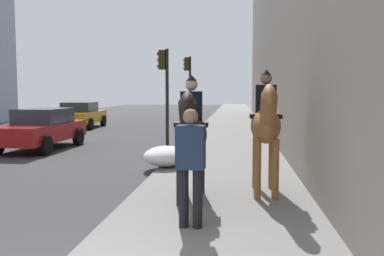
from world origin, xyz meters
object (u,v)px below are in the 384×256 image
(mounted_horse_far, at_px, (266,124))
(pedestrian_greeting, at_px, (191,160))
(mounted_horse_near, at_px, (191,132))
(traffic_light_near_curb, at_px, (165,81))
(car_mid_lane, at_px, (41,128))
(car_near_lane, at_px, (81,115))
(traffic_light_far_curb, at_px, (188,81))

(mounted_horse_far, xyz_separation_m, pedestrian_greeting, (-2.16, 1.19, -0.35))
(mounted_horse_near, bearing_deg, traffic_light_near_curb, -169.53)
(car_mid_lane, bearing_deg, mounted_horse_near, 42.33)
(mounted_horse_far, relative_size, car_near_lane, 0.56)
(pedestrian_greeting, distance_m, car_mid_lane, 10.70)
(car_mid_lane, height_order, traffic_light_far_curb, traffic_light_far_curb)
(traffic_light_far_curb, bearing_deg, traffic_light_near_curb, 179.63)
(mounted_horse_near, xyz_separation_m, pedestrian_greeting, (-1.55, -0.16, -0.24))
(mounted_horse_far, bearing_deg, traffic_light_far_curb, -167.80)
(pedestrian_greeting, bearing_deg, mounted_horse_near, 9.68)
(mounted_horse_near, height_order, car_mid_lane, mounted_horse_near)
(traffic_light_far_curb, bearing_deg, car_mid_lane, 152.89)
(traffic_light_near_curb, xyz_separation_m, traffic_light_far_curb, (7.40, -0.05, 0.18))
(car_mid_lane, bearing_deg, car_near_lane, -166.83)
(pedestrian_greeting, height_order, car_mid_lane, pedestrian_greeting)
(traffic_light_far_curb, bearing_deg, pedestrian_greeting, -173.51)
(mounted_horse_far, relative_size, pedestrian_greeting, 1.39)
(mounted_horse_far, height_order, pedestrian_greeting, mounted_horse_far)
(mounted_horse_near, xyz_separation_m, mounted_horse_far, (0.61, -1.35, 0.11))
(mounted_horse_near, distance_m, pedestrian_greeting, 1.58)
(mounted_horse_near, distance_m, traffic_light_far_curb, 15.71)
(pedestrian_greeting, bearing_deg, traffic_light_near_curb, 15.43)
(mounted_horse_far, bearing_deg, mounted_horse_near, -65.37)
(traffic_light_near_curb, height_order, traffic_light_far_curb, traffic_light_far_curb)
(mounted_horse_far, relative_size, traffic_light_near_curb, 0.66)
(mounted_horse_near, relative_size, traffic_light_far_curb, 0.58)
(car_near_lane, distance_m, car_mid_lane, 8.90)
(car_mid_lane, bearing_deg, pedestrian_greeting, 37.58)
(car_near_lane, bearing_deg, traffic_light_near_curb, -144.24)
(mounted_horse_near, bearing_deg, car_near_lane, -155.85)
(car_mid_lane, relative_size, traffic_light_far_curb, 1.12)
(mounted_horse_far, bearing_deg, car_mid_lane, -130.87)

